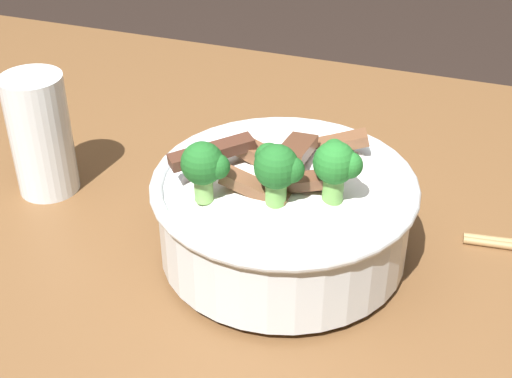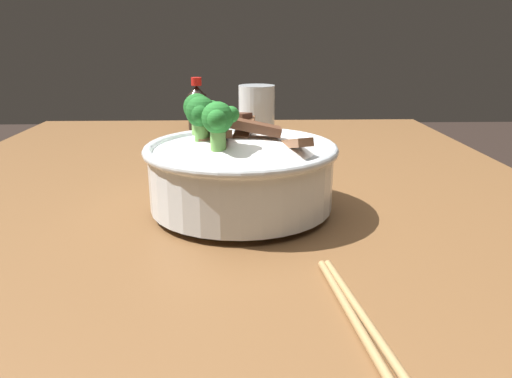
{
  "view_description": "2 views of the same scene",
  "coord_description": "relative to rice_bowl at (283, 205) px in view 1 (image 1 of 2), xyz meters",
  "views": [
    {
      "loc": [
        0.24,
        -0.48,
        1.22
      ],
      "look_at": [
        0.04,
        0.06,
        0.83
      ],
      "focal_mm": 51.13,
      "sensor_mm": 36.0,
      "label": 1
    },
    {
      "loc": [
        0.65,
        0.03,
        1.0
      ],
      "look_at": [
        0.09,
        0.04,
        0.82
      ],
      "focal_mm": 33.73,
      "sensor_mm": 36.0,
      "label": 2
    }
  ],
  "objects": [
    {
      "name": "dining_table",
      "position": [
        -0.08,
        -0.02,
        -0.18
      ],
      "size": [
        1.16,
        0.94,
        0.79
      ],
      "color": "brown",
      "rests_on": "ground"
    },
    {
      "name": "drinking_glass",
      "position": [
        -0.27,
        0.03,
        0.0
      ],
      "size": [
        0.06,
        0.06,
        0.13
      ],
      "color": "white",
      "rests_on": "dining_table"
    },
    {
      "name": "rice_bowl",
      "position": [
        0.0,
        0.0,
        0.0
      ],
      "size": [
        0.23,
        0.23,
        0.14
      ],
      "color": "silver",
      "rests_on": "dining_table"
    }
  ]
}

